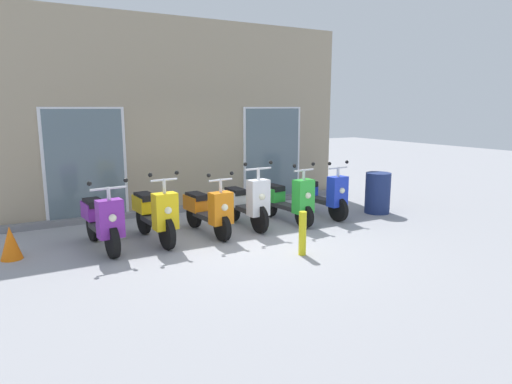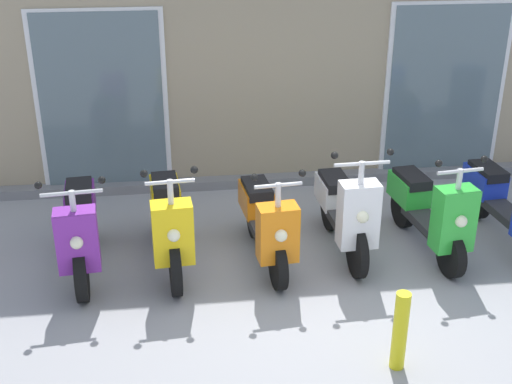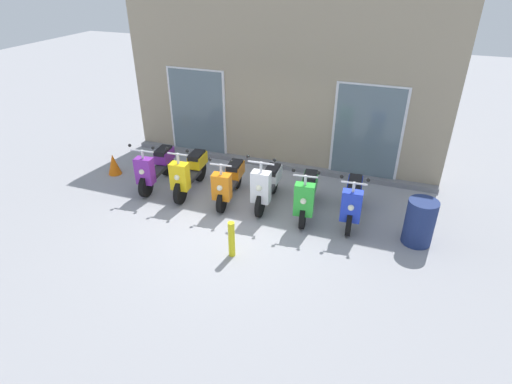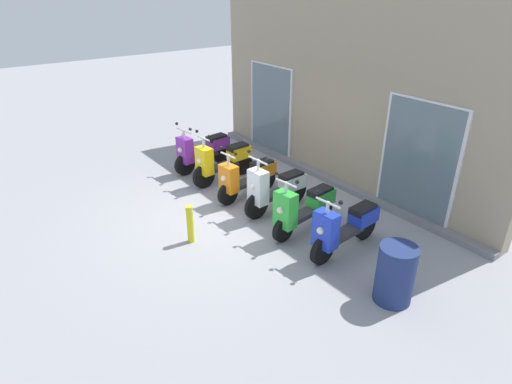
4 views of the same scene
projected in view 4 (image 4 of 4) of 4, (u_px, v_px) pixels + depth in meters
name	position (u px, v px, depth m)	size (l,w,h in m)	color
ground_plane	(230.00, 214.00, 8.51)	(40.00, 40.00, 0.00)	#939399
storefront_facade	(341.00, 92.00, 9.19)	(7.88, 0.50, 4.18)	gray
scooter_purple	(203.00, 150.00, 10.34)	(0.61, 1.62, 1.22)	black
scooter_yellow	(223.00, 161.00, 9.71)	(0.52, 1.65, 1.28)	black
scooter_orange	(247.00, 177.00, 9.01)	(0.52, 1.56, 1.20)	black
scooter_white	(275.00, 188.00, 8.43)	(0.61, 1.57, 1.33)	black
scooter_green	(303.00, 207.00, 7.77)	(0.56, 1.58, 1.25)	black
scooter_blue	(345.00, 227.00, 7.17)	(0.54, 1.65, 1.23)	black
curb_bollard	(190.00, 224.00, 7.49)	(0.12, 0.12, 0.70)	yellow
traffic_cone	(183.00, 143.00, 11.48)	(0.32, 0.32, 0.52)	orange
trash_bin	(395.00, 274.00, 6.07)	(0.54, 0.54, 0.89)	navy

